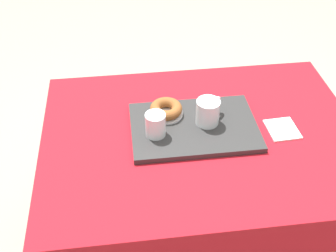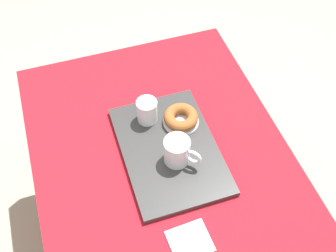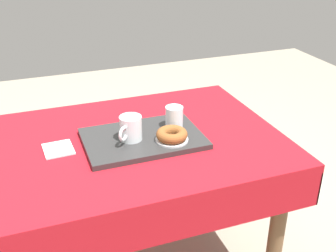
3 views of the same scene
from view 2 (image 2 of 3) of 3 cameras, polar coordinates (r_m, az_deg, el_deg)
ground_plane at (r=2.07m, az=-0.42°, el=-15.68°), size 6.00×6.00×0.00m
dining_table at (r=1.52m, az=-0.56°, el=-6.81°), size 1.15×0.85×0.72m
serving_tray at (r=1.44m, az=0.19°, el=-3.20°), size 0.46×0.31×0.02m
tea_mug_left at (r=1.37m, az=1.26°, el=-3.42°), size 0.11×0.11×0.10m
water_glass_near at (r=1.48m, az=-2.80°, el=1.91°), size 0.07×0.07×0.09m
donut_plate_left at (r=1.49m, az=1.72°, el=0.62°), size 0.13×0.13×0.01m
sugar_donut_left at (r=1.48m, az=1.74°, el=1.17°), size 0.12×0.12×0.04m
paper_napkin at (r=1.29m, az=2.92°, el=-15.05°), size 0.11×0.13×0.01m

